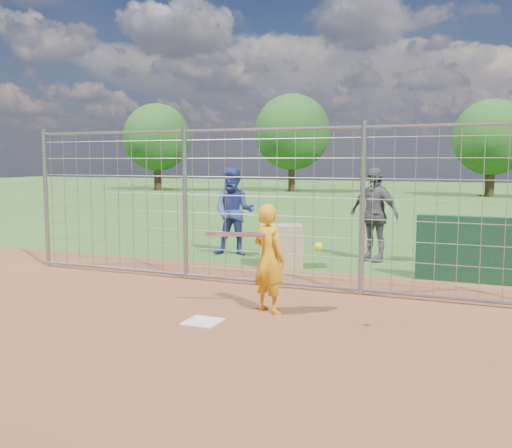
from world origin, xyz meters
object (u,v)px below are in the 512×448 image
at_px(bystander_b, 374,214).
at_px(equipment_bin, 281,246).
at_px(bystander_a, 234,212).
at_px(batter, 269,259).

relative_size(bystander_b, equipment_bin, 2.36).
height_order(bystander_a, bystander_b, bystander_b).
bearing_deg(bystander_a, batter, -72.66).
distance_m(bystander_a, bystander_b, 2.91).
bearing_deg(equipment_bin, bystander_a, 125.19).
relative_size(batter, bystander_a, 0.78).
distance_m(bystander_b, equipment_bin, 2.07).
height_order(bystander_a, equipment_bin, bystander_a).
distance_m(batter, bystander_b, 4.51).
bearing_deg(batter, equipment_bin, -48.80).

